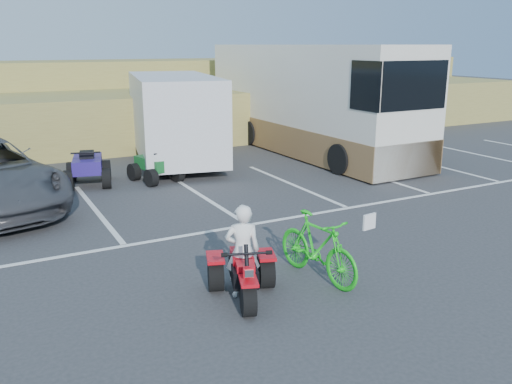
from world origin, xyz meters
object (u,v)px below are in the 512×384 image
red_trike_atv (244,300)px  rv_motorhome (308,106)px  quad_atv_blue (89,185)px  cargo_trailer (174,116)px  green_dirt_bike (318,247)px  rider (243,251)px  quad_atv_green (156,181)px

red_trike_atv → rv_motorhome: 12.39m
red_trike_atv → rv_motorhome: (7.49, 9.73, 1.62)m
red_trike_atv → quad_atv_blue: size_ratio=0.89×
cargo_trailer → green_dirt_bike: bearing=-84.5°
cargo_trailer → rv_motorhome: bearing=7.6°
red_trike_atv → rider: 0.76m
rider → green_dirt_bike: (1.38, -0.01, -0.18)m
quad_atv_green → rv_motorhome: bearing=2.7°
rider → green_dirt_bike: 1.39m
cargo_trailer → rider: bearing=-92.2°
cargo_trailer → quad_atv_green: 3.02m
red_trike_atv → cargo_trailer: 10.51m
green_dirt_bike → rider: bearing=171.9°
green_dirt_bike → quad_atv_green: 7.79m
rider → quad_atv_blue: (-0.71, 8.20, -0.74)m
quad_atv_green → rider: bearing=-111.3°
rider → quad_atv_blue: 8.27m
rv_motorhome → quad_atv_blue: bearing=-171.2°
red_trike_atv → quad_atv_blue: 8.37m
red_trike_atv → rv_motorhome: size_ratio=0.14×
rider → rv_motorhome: bearing=-108.2°
green_dirt_bike → quad_atv_green: size_ratio=1.31×
quad_atv_blue → quad_atv_green: 1.85m
green_dirt_bike → cargo_trailer: cargo_trailer is taller
green_dirt_bike → quad_atv_blue: green_dirt_bike is taller
quad_atv_green → cargo_trailer: bearing=44.2°
cargo_trailer → quad_atv_green: cargo_trailer is taller
rider → rv_motorhome: size_ratio=0.14×
rider → quad_atv_green: bearing=-78.3°
rider → rv_motorhome: rv_motorhome is taller
green_dirt_bike → rv_motorhome: 11.41m
red_trike_atv → green_dirt_bike: 1.54m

